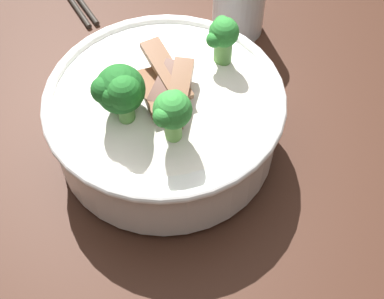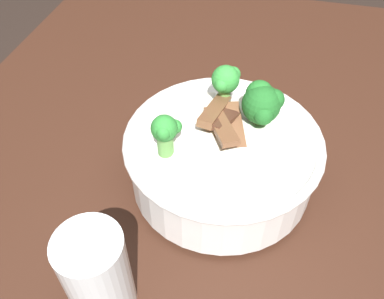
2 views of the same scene
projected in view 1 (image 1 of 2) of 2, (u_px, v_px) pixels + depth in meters
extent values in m
cube|color=#381E14|center=(106.00, 168.00, 0.64)|extent=(1.12, 1.05, 0.04)
cube|color=#381E14|center=(351.00, 79.00, 1.22)|extent=(0.06, 0.06, 0.70)
cylinder|color=white|center=(167.00, 143.00, 0.63)|extent=(0.11, 0.11, 0.01)
cylinder|color=white|center=(166.00, 121.00, 0.59)|extent=(0.24, 0.24, 0.07)
torus|color=white|center=(164.00, 98.00, 0.56)|extent=(0.25, 0.25, 0.01)
ellipsoid|color=white|center=(165.00, 105.00, 0.57)|extent=(0.21, 0.21, 0.06)
cube|color=#4C2B1E|center=(168.00, 83.00, 0.54)|extent=(0.06, 0.04, 0.02)
cube|color=brown|center=(166.00, 70.00, 0.54)|extent=(0.08, 0.05, 0.02)
cube|color=brown|center=(155.00, 92.00, 0.55)|extent=(0.07, 0.04, 0.02)
cube|color=brown|center=(179.00, 95.00, 0.53)|extent=(0.08, 0.03, 0.02)
cylinder|color=#5B9947|center=(223.00, 50.00, 0.57)|extent=(0.02, 0.02, 0.03)
sphere|color=#2D8433|center=(224.00, 32.00, 0.55)|extent=(0.03, 0.03, 0.03)
sphere|color=#2D8433|center=(222.00, 23.00, 0.56)|extent=(0.02, 0.02, 0.02)
sphere|color=#2D8433|center=(214.00, 40.00, 0.55)|extent=(0.02, 0.02, 0.02)
cylinder|color=#6BA84C|center=(123.00, 106.00, 0.53)|extent=(0.01, 0.01, 0.02)
sphere|color=#1E6023|center=(120.00, 89.00, 0.51)|extent=(0.05, 0.05, 0.05)
sphere|color=#1E6023|center=(117.00, 77.00, 0.53)|extent=(0.02, 0.02, 0.02)
sphere|color=#1E6023|center=(105.00, 90.00, 0.51)|extent=(0.03, 0.03, 0.03)
cylinder|color=#6BA84C|center=(173.00, 128.00, 0.51)|extent=(0.02, 0.02, 0.03)
sphere|color=green|center=(173.00, 110.00, 0.49)|extent=(0.04, 0.04, 0.04)
sphere|color=green|center=(175.00, 99.00, 0.50)|extent=(0.02, 0.02, 0.02)
sphere|color=green|center=(164.00, 117.00, 0.48)|extent=(0.02, 0.02, 0.02)
cylinder|color=#5B9947|center=(126.00, 110.00, 0.52)|extent=(0.02, 0.02, 0.03)
sphere|color=#237028|center=(123.00, 92.00, 0.50)|extent=(0.03, 0.03, 0.03)
sphere|color=#237028|center=(123.00, 80.00, 0.51)|extent=(0.02, 0.02, 0.02)
sphere|color=#237028|center=(112.00, 95.00, 0.50)|extent=(0.02, 0.02, 0.02)
cylinder|color=white|center=(237.00, 27.00, 0.74)|extent=(0.06, 0.06, 0.00)
cylinder|color=silver|center=(238.00, 11.00, 0.72)|extent=(0.06, 0.06, 0.05)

